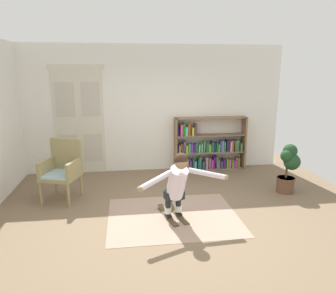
{
  "coord_description": "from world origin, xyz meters",
  "views": [
    {
      "loc": [
        -0.72,
        -4.87,
        2.33
      ],
      "look_at": [
        0.02,
        0.43,
        1.05
      ],
      "focal_mm": 34.49,
      "sensor_mm": 36.0,
      "label": 1
    }
  ],
  "objects_px": {
    "potted_plant": "(288,167)",
    "skis_pair": "(172,214)",
    "wicker_chair": "(62,168)",
    "bookshelf": "(207,149)",
    "person_skier": "(177,182)"
  },
  "relations": [
    {
      "from": "potted_plant",
      "to": "person_skier",
      "type": "distance_m",
      "value": 2.52
    },
    {
      "from": "skis_pair",
      "to": "wicker_chair",
      "type": "bearing_deg",
      "value": 151.9
    },
    {
      "from": "wicker_chair",
      "to": "person_skier",
      "type": "xyz_separation_m",
      "value": [
        1.93,
        -1.2,
        0.08
      ]
    },
    {
      "from": "bookshelf",
      "to": "skis_pair",
      "type": "distance_m",
      "value": 2.75
    },
    {
      "from": "wicker_chair",
      "to": "potted_plant",
      "type": "relative_size",
      "value": 1.16
    },
    {
      "from": "bookshelf",
      "to": "person_skier",
      "type": "relative_size",
      "value": 1.19
    },
    {
      "from": "person_skier",
      "to": "bookshelf",
      "type": "bearing_deg",
      "value": 66.11
    },
    {
      "from": "potted_plant",
      "to": "skis_pair",
      "type": "relative_size",
      "value": 1.2
    },
    {
      "from": "bookshelf",
      "to": "skis_pair",
      "type": "height_order",
      "value": "bookshelf"
    },
    {
      "from": "bookshelf",
      "to": "potted_plant",
      "type": "relative_size",
      "value": 1.79
    },
    {
      "from": "bookshelf",
      "to": "potted_plant",
      "type": "bearing_deg",
      "value": -55.09
    },
    {
      "from": "wicker_chair",
      "to": "person_skier",
      "type": "height_order",
      "value": "person_skier"
    },
    {
      "from": "potted_plant",
      "to": "person_skier",
      "type": "relative_size",
      "value": 0.66
    },
    {
      "from": "bookshelf",
      "to": "wicker_chair",
      "type": "relative_size",
      "value": 1.55
    },
    {
      "from": "bookshelf",
      "to": "skis_pair",
      "type": "xyz_separation_m",
      "value": [
        -1.21,
        -2.43,
        -0.48
      ]
    }
  ]
}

